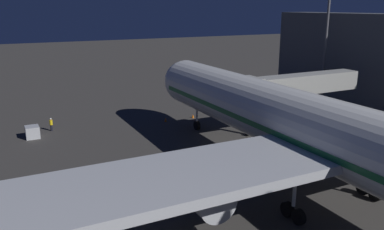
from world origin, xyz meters
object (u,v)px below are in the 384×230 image
at_px(airliner_at_gate, 331,137).
at_px(ground_crew_by_tug, 51,124).
at_px(apron_floodlight_mast, 326,36).
at_px(baggage_container_near_belt, 32,132).
at_px(jet_bridge, 288,86).
at_px(traffic_cone_nose_starboard, 166,120).
at_px(traffic_cone_nose_port, 193,116).

bearing_deg(airliner_at_gate, ground_crew_by_tug, -60.99).
height_order(airliner_at_gate, apron_floodlight_mast, apron_floodlight_mast).
distance_m(airliner_at_gate, baggage_container_near_belt, 35.92).
distance_m(airliner_at_gate, apron_floodlight_mast, 37.41).
bearing_deg(jet_bridge, traffic_cone_nose_starboard, -39.97).
xyz_separation_m(ground_crew_by_tug, traffic_cone_nose_starboard, (-15.22, 2.71, -0.70)).
relative_size(baggage_container_near_belt, traffic_cone_nose_starboard, 3.25).
distance_m(jet_bridge, baggage_container_near_belt, 33.06).
bearing_deg(apron_floodlight_mast, traffic_cone_nose_port, -4.58).
distance_m(baggage_container_near_belt, traffic_cone_nose_port, 22.17).
height_order(apron_floodlight_mast, baggage_container_near_belt, apron_floodlight_mast).
relative_size(apron_floodlight_mast, ground_crew_by_tug, 11.02).
xyz_separation_m(airliner_at_gate, apron_floodlight_mast, (-25.50, -26.84, 5.39)).
height_order(apron_floodlight_mast, ground_crew_by_tug, apron_floodlight_mast).
xyz_separation_m(airliner_at_gate, ground_crew_by_tug, (17.42, -31.42, -4.87)).
bearing_deg(airliner_at_gate, traffic_cone_nose_starboard, -85.62).
bearing_deg(apron_floodlight_mast, traffic_cone_nose_starboard, -3.85).
height_order(apron_floodlight_mast, traffic_cone_nose_port, apron_floodlight_mast).
bearing_deg(airliner_at_gate, traffic_cone_nose_port, -94.38).
height_order(baggage_container_near_belt, ground_crew_by_tug, ground_crew_by_tug).
xyz_separation_m(jet_bridge, ground_crew_by_tug, (28.04, -13.45, -4.99)).
height_order(airliner_at_gate, ground_crew_by_tug, airliner_at_gate).
bearing_deg(airliner_at_gate, apron_floodlight_mast, -133.53).
relative_size(airliner_at_gate, baggage_container_near_belt, 33.55).
distance_m(apron_floodlight_mast, traffic_cone_nose_port, 25.82).
relative_size(baggage_container_near_belt, traffic_cone_nose_port, 3.25).
bearing_deg(baggage_container_near_belt, ground_crew_by_tug, -141.87).
height_order(ground_crew_by_tug, traffic_cone_nose_port, ground_crew_by_tug).
bearing_deg(airliner_at_gate, baggage_container_near_belt, -55.87).
bearing_deg(apron_floodlight_mast, airliner_at_gate, 46.47).
height_order(jet_bridge, baggage_container_near_belt, jet_bridge).
relative_size(baggage_container_near_belt, ground_crew_by_tug, 1.01).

